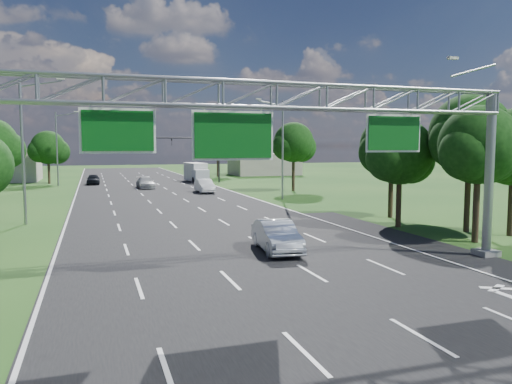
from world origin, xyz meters
name	(u,v)px	position (x,y,z in m)	size (l,w,h in m)	color
ground	(190,217)	(0.00, 30.00, 0.00)	(220.00, 220.00, 0.00)	#1A4514
road	(190,217)	(0.00, 30.00, 0.00)	(18.00, 180.00, 0.02)	black
road_flare	(437,249)	(10.20, 14.00, 0.00)	(3.00, 30.00, 0.02)	black
sign_gantry	(276,111)	(0.33, 12.00, 6.89)	(23.50, 1.00, 9.56)	gray
traffic_signal	(196,148)	(7.48, 65.00, 5.17)	(12.21, 0.24, 7.00)	black
streetlight_l_near	(26,144)	(-11.30, 30.00, 5.58)	(2.97, 0.22, 10.16)	gray
streetlight_l_far	(58,145)	(-11.30, 65.00, 5.58)	(2.97, 0.22, 10.16)	gray
streetlight_r_mid	(281,145)	(11.30, 40.00, 5.58)	(2.97, 0.22, 10.16)	gray
tree_cluster_right	(447,148)	(14.80, 19.19, 5.31)	(9.91, 14.60, 8.68)	#2D2116
tree_verge_lc	(49,149)	(-12.92, 70.04, 4.98)	(5.76, 4.80, 7.62)	#2D2116
tree_verge_rd	(294,144)	(16.08, 48.04, 5.63)	(5.76, 4.80, 8.28)	#2D2116
tree_verge_re	(218,147)	(14.08, 78.04, 5.20)	(5.76, 4.80, 7.84)	#2D2116
building_right	(264,164)	(24.00, 82.00, 2.00)	(12.00, 9.00, 4.00)	gray
silver_sedan	(277,236)	(1.97, 16.20, 0.80)	(1.69, 4.85, 1.60)	silver
car_queue_a	(146,183)	(-0.54, 57.75, 0.72)	(2.03, 4.98, 1.45)	#B8B8B8
car_queue_c	(93,179)	(-6.96, 66.61, 0.73)	(1.73, 4.30, 1.46)	black
car_queue_d	(205,186)	(5.42, 49.53, 0.78)	(1.65, 4.73, 1.56)	white
box_truck	(196,173)	(8.00, 67.13, 1.37)	(2.76, 7.75, 2.86)	silver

